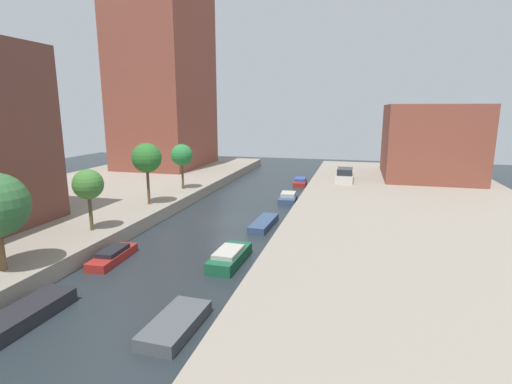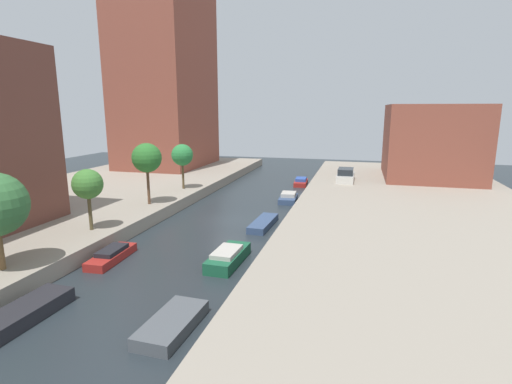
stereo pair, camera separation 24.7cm
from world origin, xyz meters
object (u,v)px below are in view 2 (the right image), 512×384
object	(u,v)px
moored_boat_left_2	(112,255)
moored_boat_right_4	(288,198)
street_tree_3	(182,155)
moored_boat_right_1	(172,324)
moored_boat_right_3	(263,223)
moored_boat_right_2	(228,257)
parked_car	(346,176)
street_tree_1	(88,185)
moored_boat_left_1	(21,314)
street_tree_2	(147,158)
moored_boat_right_5	(301,182)
low_block_right	(431,142)
apartment_tower_far	(165,72)

from	to	relation	value
moored_boat_left_2	moored_boat_right_4	distance (m)	19.24
street_tree_3	moored_boat_right_1	size ratio (longest dim) A/B	1.21
street_tree_3	moored_boat_right_3	distance (m)	13.14
moored_boat_right_2	parked_car	bearing A→B (deg)	76.36
street_tree_1	moored_boat_right_1	world-z (taller)	street_tree_1
moored_boat_left_1	street_tree_3	bearing A→B (deg)	98.44
moored_boat_left_2	moored_boat_right_3	world-z (taller)	moored_boat_left_2
street_tree_2	moored_boat_left_1	world-z (taller)	street_tree_2
street_tree_1	moored_boat_right_5	xyz separation A→B (m)	(10.38, 24.28, -3.70)
moored_boat_right_1	moored_boat_right_3	size ratio (longest dim) A/B	0.81
low_block_right	moored_boat_right_4	bearing A→B (deg)	-139.96
moored_boat_left_2	street_tree_3	bearing A→B (deg)	100.41
parked_car	low_block_right	bearing A→B (deg)	28.26
moored_boat_right_2	moored_boat_right_4	distance (m)	16.42
low_block_right	street_tree_2	bearing A→B (deg)	-140.92
moored_boat_left_1	moored_boat_right_5	bearing A→B (deg)	78.32
moored_boat_left_2	moored_boat_right_5	world-z (taller)	moored_boat_right_5
moored_boat_right_3	moored_boat_right_4	size ratio (longest dim) A/B	1.33
moored_boat_right_5	parked_car	bearing A→B (deg)	-17.47
parked_car	moored_boat_left_1	world-z (taller)	parked_car
apartment_tower_far	moored_boat_right_3	size ratio (longest dim) A/B	5.60
moored_boat_right_4	low_block_right	bearing A→B (deg)	40.04
moored_boat_left_1	street_tree_1	bearing A→B (deg)	110.63
street_tree_1	moored_boat_right_5	bearing A→B (deg)	66.85
moored_boat_left_2	parked_car	bearing A→B (deg)	63.17
moored_boat_left_1	moored_boat_right_4	distance (m)	25.69
parked_car	moored_boat_left_1	distance (m)	34.09
street_tree_1	moored_boat_left_2	world-z (taller)	street_tree_1
street_tree_3	street_tree_2	bearing A→B (deg)	-90.00
street_tree_3	moored_boat_right_5	xyz separation A→B (m)	(10.38, 10.15, -4.02)
moored_boat_left_1	moored_boat_right_5	distance (m)	34.18
street_tree_3	moored_boat_right_3	bearing A→B (deg)	-36.02
low_block_right	moored_boat_left_2	xyz separation A→B (m)	(-21.86, -29.85, -4.86)
moored_boat_right_1	moored_boat_right_2	world-z (taller)	moored_boat_right_2
apartment_tower_far	moored_boat_right_5	size ratio (longest dim) A/B	7.00
street_tree_3	moored_boat_right_4	xyz separation A→B (m)	(10.45, 1.39, -4.02)
street_tree_1	moored_boat_right_3	world-z (taller)	street_tree_1
moored_boat_left_1	moored_boat_right_4	size ratio (longest dim) A/B	1.33
street_tree_1	moored_boat_right_1	distance (m)	13.41
moored_boat_right_3	moored_boat_right_4	xyz separation A→B (m)	(0.36, 8.73, 0.10)
street_tree_3	moored_boat_left_2	bearing A→B (deg)	-79.59
street_tree_2	moored_boat_right_3	size ratio (longest dim) A/B	1.13
moored_boat_left_2	moored_boat_right_3	xyz separation A→B (m)	(7.09, 9.02, -0.07)
low_block_right	moored_boat_right_1	bearing A→B (deg)	-112.62
street_tree_2	moored_boat_right_2	distance (m)	13.67
moored_boat_right_4	street_tree_3	bearing A→B (deg)	-172.41
low_block_right	street_tree_1	distance (m)	37.19
street_tree_3	moored_boat_right_4	size ratio (longest dim) A/B	1.31
apartment_tower_far	low_block_right	bearing A→B (deg)	-2.16
apartment_tower_far	moored_boat_left_2	distance (m)	36.01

